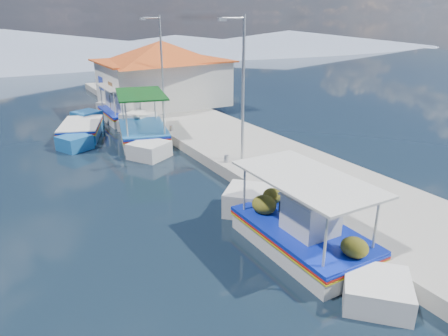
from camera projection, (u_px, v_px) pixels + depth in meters
ground at (162, 210)px, 14.28m from camera, size 160.00×160.00×0.00m
quay at (223, 138)px, 21.82m from camera, size 5.00×44.00×0.50m
bollards at (193, 140)px, 20.09m from camera, size 0.20×17.20×0.30m
main_caique at (300, 233)px, 11.77m from camera, size 2.31×7.68×2.53m
caique_green_canopy at (142, 134)px, 21.99m from camera, size 3.54×7.67×2.95m
caique_blue_hull at (81, 131)px, 22.95m from camera, size 3.50×6.44×1.22m
caique_far at (121, 114)px, 26.44m from camera, size 2.19×7.20×2.52m
harbor_building at (163, 72)px, 28.39m from camera, size 10.49×10.49×4.40m
lamp_post_near at (241, 83)px, 16.67m from camera, size 1.21×0.14×6.00m
lamp_post_far at (160, 63)px, 23.97m from camera, size 1.21×0.14×6.00m
mountain_ridge at (65, 47)px, 62.10m from camera, size 171.40×96.00×5.50m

